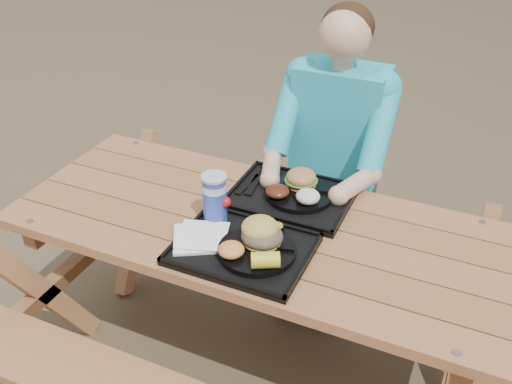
% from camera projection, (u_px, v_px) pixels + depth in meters
% --- Properties ---
extents(ground, '(60.00, 60.00, 0.00)m').
position_uv_depth(ground, '(256.00, 363.00, 2.47)').
color(ground, '#999999').
rests_on(ground, ground).
extents(picnic_table, '(1.80, 1.49, 0.75)m').
position_uv_depth(picnic_table, '(256.00, 299.00, 2.27)').
color(picnic_table, '#999999').
rests_on(picnic_table, ground).
extents(tray_near, '(0.45, 0.35, 0.02)m').
position_uv_depth(tray_near, '(243.00, 250.00, 1.91)').
color(tray_near, black).
rests_on(tray_near, picnic_table).
extents(tray_far, '(0.45, 0.35, 0.02)m').
position_uv_depth(tray_far, '(291.00, 197.00, 2.19)').
color(tray_far, black).
rests_on(tray_far, picnic_table).
extents(plate_near, '(0.26, 0.26, 0.02)m').
position_uv_depth(plate_near, '(257.00, 250.00, 1.88)').
color(plate_near, black).
rests_on(plate_near, tray_near).
extents(plate_far, '(0.26, 0.26, 0.02)m').
position_uv_depth(plate_far, '(299.00, 193.00, 2.17)').
color(plate_far, black).
rests_on(plate_far, tray_far).
extents(napkin_stack, '(0.23, 0.23, 0.02)m').
position_uv_depth(napkin_stack, '(199.00, 237.00, 1.94)').
color(napkin_stack, white).
rests_on(napkin_stack, tray_near).
extents(soda_cup, '(0.09, 0.09, 0.17)m').
position_uv_depth(soda_cup, '(215.00, 199.00, 2.00)').
color(soda_cup, '#162CAA').
rests_on(soda_cup, tray_near).
extents(condiment_bbq, '(0.05, 0.05, 0.03)m').
position_uv_depth(condiment_bbq, '(260.00, 225.00, 1.99)').
color(condiment_bbq, '#340905').
rests_on(condiment_bbq, tray_near).
extents(condiment_mustard, '(0.06, 0.06, 0.03)m').
position_uv_depth(condiment_mustard, '(276.00, 229.00, 1.97)').
color(condiment_mustard, yellow).
rests_on(condiment_mustard, tray_near).
extents(sandwich, '(0.13, 0.13, 0.14)m').
position_uv_depth(sandwich, '(262.00, 226.00, 1.86)').
color(sandwich, gold).
rests_on(sandwich, plate_near).
extents(mac_cheese, '(0.09, 0.09, 0.04)m').
position_uv_depth(mac_cheese, '(231.00, 250.00, 1.83)').
color(mac_cheese, '#F7A041').
rests_on(mac_cheese, plate_near).
extents(corn_cob, '(0.12, 0.12, 0.05)m').
position_uv_depth(corn_cob, '(265.00, 260.00, 1.78)').
color(corn_cob, yellow).
rests_on(corn_cob, plate_near).
extents(cutlery_far, '(0.05, 0.17, 0.01)m').
position_uv_depth(cutlery_far, '(254.00, 184.00, 2.24)').
color(cutlery_far, black).
rests_on(cutlery_far, tray_far).
extents(burger, '(0.12, 0.12, 0.11)m').
position_uv_depth(burger, '(301.00, 174.00, 2.17)').
color(burger, '#C17C44').
rests_on(burger, plate_far).
extents(baked_beans, '(0.09, 0.09, 0.04)m').
position_uv_depth(baked_beans, '(277.00, 191.00, 2.13)').
color(baked_beans, '#502110').
rests_on(baked_beans, plate_far).
extents(potato_salad, '(0.09, 0.09, 0.05)m').
position_uv_depth(potato_salad, '(308.00, 196.00, 2.09)').
color(potato_salad, white).
rests_on(potato_salad, plate_far).
extents(diner, '(0.48, 0.84, 1.28)m').
position_uv_depth(diner, '(334.00, 172.00, 2.59)').
color(diner, '#19B4A8').
rests_on(diner, ground).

